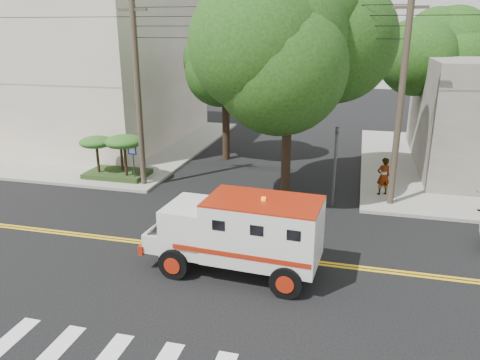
# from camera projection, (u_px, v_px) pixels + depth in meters

# --- Properties ---
(ground) EXTENTS (100.00, 100.00, 0.00)m
(ground) POSITION_uv_depth(u_px,v_px,m) (215.00, 251.00, 16.78)
(ground) COLOR black
(ground) RESTS_ON ground
(sidewalk_nw) EXTENTS (17.00, 17.00, 0.15)m
(sidewalk_nw) POSITION_uv_depth(u_px,v_px,m) (87.00, 142.00, 32.38)
(sidewalk_nw) COLOR gray
(sidewalk_nw) RESTS_ON ground
(building_left) EXTENTS (16.00, 14.00, 10.00)m
(building_left) POSITION_uv_depth(u_px,v_px,m) (66.00, 65.00, 32.66)
(building_left) COLOR #B4AA93
(building_left) RESTS_ON sidewalk_nw
(utility_pole_left) EXTENTS (0.28, 0.28, 9.00)m
(utility_pole_left) POSITION_uv_depth(u_px,v_px,m) (138.00, 97.00, 22.24)
(utility_pole_left) COLOR #382D23
(utility_pole_left) RESTS_ON ground
(utility_pole_right) EXTENTS (0.28, 0.28, 9.00)m
(utility_pole_right) POSITION_uv_depth(u_px,v_px,m) (400.00, 106.00, 19.61)
(utility_pole_right) COLOR #382D23
(utility_pole_right) RESTS_ON ground
(tree_main) EXTENTS (6.08, 5.70, 9.85)m
(tree_main) POSITION_uv_depth(u_px,v_px,m) (299.00, 38.00, 19.81)
(tree_main) COLOR black
(tree_main) RESTS_ON ground
(tree_left) EXTENTS (4.48, 4.20, 7.70)m
(tree_left) POSITION_uv_depth(u_px,v_px,m) (230.00, 63.00, 26.49)
(tree_left) COLOR black
(tree_left) RESTS_ON ground
(tree_right) EXTENTS (4.80, 4.50, 8.20)m
(tree_right) POSITION_uv_depth(u_px,v_px,m) (438.00, 55.00, 27.32)
(tree_right) COLOR black
(tree_right) RESTS_ON ground
(traffic_signal) EXTENTS (0.15, 0.18, 3.60)m
(traffic_signal) POSITION_uv_depth(u_px,v_px,m) (335.00, 158.00, 20.35)
(traffic_signal) COLOR #3F3F42
(traffic_signal) RESTS_ON ground
(accessibility_sign) EXTENTS (0.45, 0.10, 2.02)m
(accessibility_sign) POSITION_uv_depth(u_px,v_px,m) (133.00, 158.00, 23.51)
(accessibility_sign) COLOR #3F3F42
(accessibility_sign) RESTS_ON ground
(palm_planter) EXTENTS (3.52, 2.63, 2.36)m
(palm_planter) POSITION_uv_depth(u_px,v_px,m) (115.00, 149.00, 24.13)
(palm_planter) COLOR #1E3314
(palm_planter) RESTS_ON sidewalk_nw
(armored_truck) EXTENTS (5.83, 2.62, 2.60)m
(armored_truck) POSITION_uv_depth(u_px,v_px,m) (241.00, 231.00, 14.88)
(armored_truck) COLOR silver
(armored_truck) RESTS_ON ground
(pedestrian_a) EXTENTS (0.77, 0.67, 1.79)m
(pedestrian_a) POSITION_uv_depth(u_px,v_px,m) (383.00, 176.00, 21.76)
(pedestrian_a) COLOR gray
(pedestrian_a) RESTS_ON sidewalk_ne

